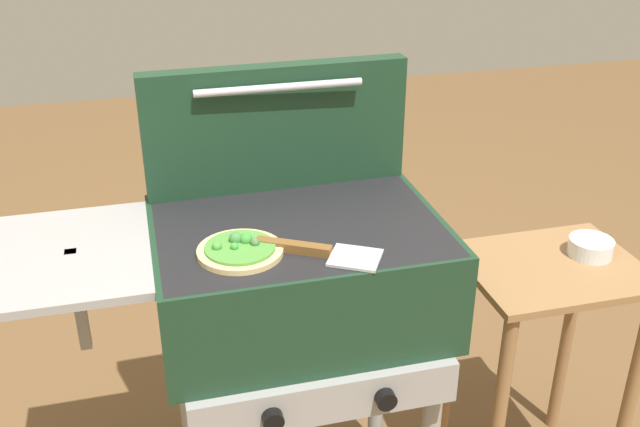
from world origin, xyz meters
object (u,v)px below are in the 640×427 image
spatula (319,251)px  topping_bowl_near (590,248)px  grill (293,282)px  prep_table (543,328)px  pizza_veggie (240,249)px

spatula → topping_bowl_near: bearing=12.0°
grill → spatula: (0.02, -0.14, 0.15)m
prep_table → topping_bowl_near: 0.24m
prep_table → topping_bowl_near: topping_bowl_near is taller
prep_table → spatula: bearing=-167.7°
grill → prep_table: 0.72m
pizza_veggie → topping_bowl_near: size_ratio=1.56×
grill → pizza_veggie: bearing=-144.5°
grill → topping_bowl_near: 0.79m
prep_table → topping_bowl_near: size_ratio=6.18×
grill → spatula: bearing=-80.1°
spatula → topping_bowl_near: 0.80m
pizza_veggie → topping_bowl_near: (0.92, 0.12, -0.19)m
grill → spatula: 0.21m
grill → pizza_veggie: pizza_veggie is taller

